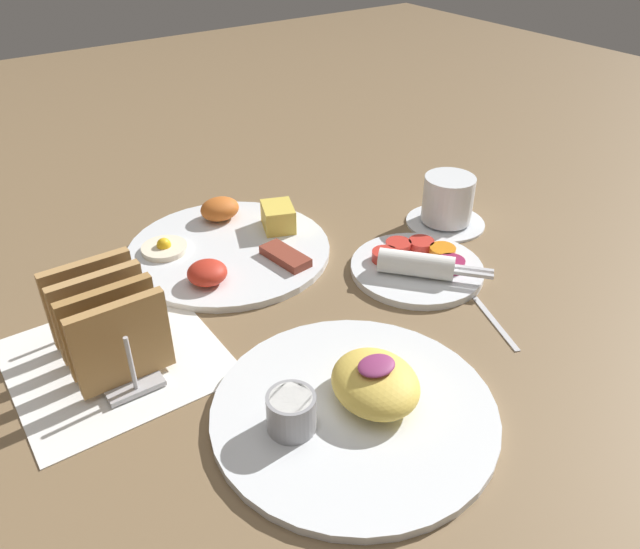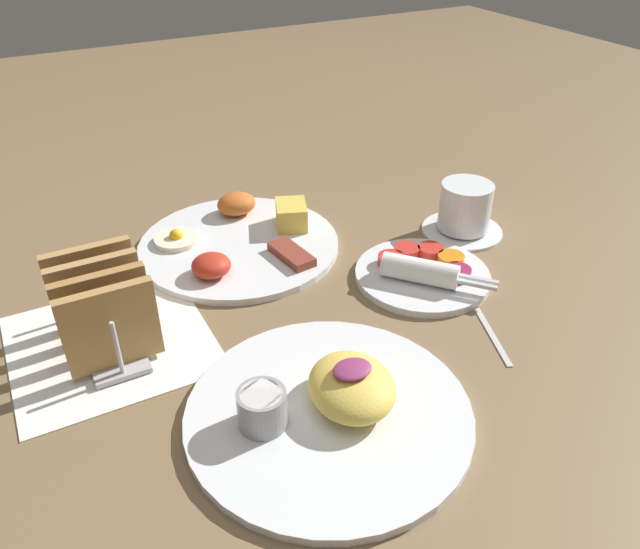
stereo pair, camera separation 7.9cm
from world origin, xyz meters
name	(u,v)px [view 1 (the left image)]	position (x,y,z in m)	size (l,w,h in m)	color
ground_plane	(298,326)	(0.00, 0.00, 0.00)	(3.00, 3.00, 0.00)	brown
napkin_flat	(116,359)	(-0.20, 0.07, 0.00)	(0.22, 0.22, 0.00)	white
plate_breakfast	(230,245)	(0.02, 0.20, 0.01)	(0.29, 0.29, 0.05)	white
plate_condiments	(417,265)	(0.20, 0.01, 0.01)	(0.18, 0.19, 0.04)	white
plate_foreground	(355,403)	(-0.03, -0.15, 0.01)	(0.29, 0.29, 0.06)	white
toast_rack	(107,323)	(-0.20, 0.07, 0.05)	(0.10, 0.15, 0.10)	#B7B7BC
coffee_cup	(448,203)	(0.33, 0.08, 0.04)	(0.12, 0.12, 0.08)	white
teaspoon	(483,306)	(0.21, -0.10, 0.00)	(0.06, 0.12, 0.01)	silver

